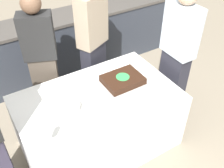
# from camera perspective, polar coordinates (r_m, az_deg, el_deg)

# --- Properties ---
(ground_plane) EXTENTS (14.00, 14.00, 0.00)m
(ground_plane) POSITION_cam_1_polar(r_m,az_deg,el_deg) (3.21, -2.73, -12.57)
(ground_plane) COLOR gray
(back_counter) EXTENTS (4.40, 0.58, 0.92)m
(back_counter) POSITION_cam_1_polar(r_m,az_deg,el_deg) (4.05, -14.12, 7.32)
(back_counter) COLOR #333842
(back_counter) RESTS_ON ground_plane
(dining_table) EXTENTS (1.65, 1.03, 0.73)m
(dining_table) POSITION_cam_1_polar(r_m,az_deg,el_deg) (2.93, -2.95, -8.17)
(dining_table) COLOR silver
(dining_table) RESTS_ON ground_plane
(cake) EXTENTS (0.45, 0.36, 0.08)m
(cake) POSITION_cam_1_polar(r_m,az_deg,el_deg) (2.83, 2.33, 0.91)
(cake) COLOR #B7B2AD
(cake) RESTS_ON dining_table
(plate_stack) EXTENTS (0.20, 0.20, 0.07)m
(plate_stack) POSITION_cam_1_polar(r_m,az_deg,el_deg) (2.54, -9.25, -5.16)
(plate_stack) COLOR white
(plate_stack) RESTS_ON dining_table
(wine_glass) EXTENTS (0.06, 0.06, 0.18)m
(wine_glass) POSITION_cam_1_polar(r_m,az_deg,el_deg) (2.25, -13.69, -10.14)
(wine_glass) COLOR white
(wine_glass) RESTS_ON dining_table
(side_plate_near_cake) EXTENTS (0.21, 0.21, 0.00)m
(side_plate_near_cake) POSITION_cam_1_polar(r_m,az_deg,el_deg) (3.09, -0.75, 3.74)
(side_plate_near_cake) COLOR white
(side_plate_near_cake) RESTS_ON dining_table
(utensil_pile) EXTENTS (0.12, 0.09, 0.02)m
(utensil_pile) POSITION_cam_1_polar(r_m,az_deg,el_deg) (2.38, -0.02, -9.20)
(utensil_pile) COLOR white
(utensil_pile) RESTS_ON dining_table
(person_cutting_cake) EXTENTS (0.44, 0.35, 1.70)m
(person_cutting_cake) POSITION_cam_1_polar(r_m,az_deg,el_deg) (3.25, -4.20, 8.91)
(person_cutting_cake) COLOR #282833
(person_cutting_cake) RESTS_ON ground_plane
(person_seated_right) EXTENTS (0.21, 0.40, 1.69)m
(person_seated_right) POSITION_cam_1_polar(r_m,az_deg,el_deg) (3.10, 13.90, 6.05)
(person_seated_right) COLOR #282833
(person_seated_right) RESTS_ON ground_plane
(person_standing_back) EXTENTS (0.40, 0.32, 1.63)m
(person_standing_back) POSITION_cam_1_polar(r_m,az_deg,el_deg) (3.07, -14.94, 4.83)
(person_standing_back) COLOR #4C4238
(person_standing_back) RESTS_ON ground_plane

